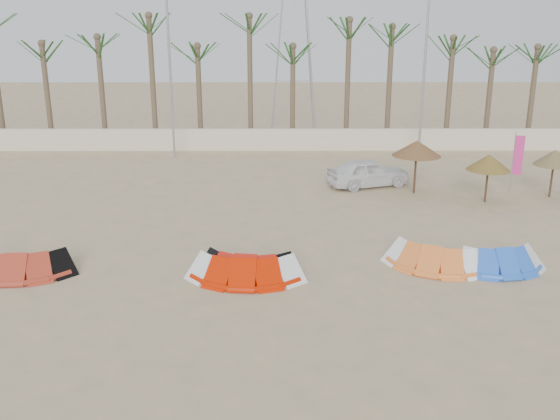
{
  "coord_description": "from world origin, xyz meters",
  "views": [
    {
      "loc": [
        -0.07,
        -14.99,
        7.99
      ],
      "look_at": [
        0.0,
        6.0,
        1.3
      ],
      "focal_mm": 40.0,
      "sensor_mm": 36.0,
      "label": 1
    }
  ],
  "objects_px": {
    "parasol_left": "(417,148)",
    "car": "(368,173)",
    "kite_red_mid": "(248,261)",
    "parasol_right": "(554,158)",
    "kite_blue": "(499,256)",
    "kite_orange": "(431,253)",
    "kite_red_right": "(246,264)",
    "kite_red_left": "(23,260)",
    "parasol_mid": "(489,162)"
  },
  "relations": [
    {
      "from": "parasol_left",
      "to": "car",
      "type": "height_order",
      "value": "parasol_left"
    },
    {
      "from": "parasol_mid",
      "to": "car",
      "type": "xyz_separation_m",
      "value": [
        -4.81,
        2.6,
        -1.12
      ]
    },
    {
      "from": "kite_blue",
      "to": "car",
      "type": "relative_size",
      "value": 0.78
    },
    {
      "from": "kite_red_right",
      "to": "parasol_mid",
      "type": "xyz_separation_m",
      "value": [
        10.13,
        8.06,
        1.37
      ]
    },
    {
      "from": "kite_red_left",
      "to": "parasol_left",
      "type": "height_order",
      "value": "parasol_left"
    },
    {
      "from": "parasol_left",
      "to": "parasol_right",
      "type": "distance_m",
      "value": 6.05
    },
    {
      "from": "kite_red_right",
      "to": "parasol_mid",
      "type": "bearing_deg",
      "value": 38.51
    },
    {
      "from": "kite_orange",
      "to": "parasol_left",
      "type": "relative_size",
      "value": 1.47
    },
    {
      "from": "kite_red_left",
      "to": "kite_orange",
      "type": "distance_m",
      "value": 13.18
    },
    {
      "from": "parasol_left",
      "to": "kite_red_right",
      "type": "bearing_deg",
      "value": -127.63
    },
    {
      "from": "parasol_left",
      "to": "parasol_mid",
      "type": "bearing_deg",
      "value": -26.23
    },
    {
      "from": "parasol_right",
      "to": "car",
      "type": "distance_m",
      "value": 8.27
    },
    {
      "from": "kite_red_left",
      "to": "parasol_right",
      "type": "height_order",
      "value": "parasol_right"
    },
    {
      "from": "kite_red_left",
      "to": "parasol_right",
      "type": "relative_size",
      "value": 1.56
    },
    {
      "from": "kite_red_left",
      "to": "parasol_right",
      "type": "distance_m",
      "value": 22.18
    },
    {
      "from": "parasol_left",
      "to": "car",
      "type": "bearing_deg",
      "value": 148.62
    },
    {
      "from": "kite_red_mid",
      "to": "car",
      "type": "relative_size",
      "value": 0.87
    },
    {
      "from": "kite_orange",
      "to": "kite_red_right",
      "type": "bearing_deg",
      "value": -171.62
    },
    {
      "from": "kite_red_right",
      "to": "parasol_left",
      "type": "relative_size",
      "value": 1.48
    },
    {
      "from": "kite_red_left",
      "to": "kite_red_right",
      "type": "relative_size",
      "value": 0.93
    },
    {
      "from": "kite_red_mid",
      "to": "kite_blue",
      "type": "xyz_separation_m",
      "value": [
        8.14,
        0.41,
        -0.0
      ]
    },
    {
      "from": "kite_red_mid",
      "to": "parasol_right",
      "type": "distance_m",
      "value": 15.88
    },
    {
      "from": "parasol_right",
      "to": "parasol_left",
      "type": "bearing_deg",
      "value": 174.28
    },
    {
      "from": "kite_blue",
      "to": "parasol_mid",
      "type": "height_order",
      "value": "parasol_mid"
    },
    {
      "from": "kite_blue",
      "to": "car",
      "type": "xyz_separation_m",
      "value": [
        -2.88,
        10.02,
        0.25
      ]
    },
    {
      "from": "kite_red_right",
      "to": "car",
      "type": "bearing_deg",
      "value": 63.48
    },
    {
      "from": "parasol_mid",
      "to": "kite_blue",
      "type": "bearing_deg",
      "value": -104.61
    },
    {
      "from": "kite_blue",
      "to": "parasol_right",
      "type": "height_order",
      "value": "parasol_right"
    },
    {
      "from": "kite_red_mid",
      "to": "car",
      "type": "height_order",
      "value": "car"
    },
    {
      "from": "car",
      "to": "kite_red_mid",
      "type": "bearing_deg",
      "value": 134.51
    },
    {
      "from": "parasol_mid",
      "to": "parasol_right",
      "type": "bearing_deg",
      "value": 14.07
    },
    {
      "from": "kite_orange",
      "to": "car",
      "type": "xyz_separation_m",
      "value": [
        -0.72,
        9.77,
        0.25
      ]
    },
    {
      "from": "kite_red_left",
      "to": "car",
      "type": "xyz_separation_m",
      "value": [
        12.45,
        10.31,
        0.25
      ]
    },
    {
      "from": "kite_red_right",
      "to": "kite_blue",
      "type": "height_order",
      "value": "same"
    },
    {
      "from": "kite_blue",
      "to": "kite_red_right",
      "type": "bearing_deg",
      "value": -175.51
    },
    {
      "from": "kite_blue",
      "to": "parasol_left",
      "type": "relative_size",
      "value": 1.24
    },
    {
      "from": "kite_blue",
      "to": "parasol_left",
      "type": "distance_m",
      "value": 9.03
    },
    {
      "from": "kite_orange",
      "to": "car",
      "type": "bearing_deg",
      "value": 94.23
    },
    {
      "from": "kite_orange",
      "to": "kite_blue",
      "type": "relative_size",
      "value": 1.19
    },
    {
      "from": "kite_red_left",
      "to": "kite_blue",
      "type": "height_order",
      "value": "same"
    },
    {
      "from": "car",
      "to": "parasol_left",
      "type": "bearing_deg",
      "value": -140.08
    },
    {
      "from": "kite_blue",
      "to": "parasol_mid",
      "type": "xyz_separation_m",
      "value": [
        1.93,
        7.42,
        1.37
      ]
    },
    {
      "from": "kite_red_left",
      "to": "kite_blue",
      "type": "relative_size",
      "value": 1.11
    },
    {
      "from": "kite_red_left",
      "to": "parasol_mid",
      "type": "xyz_separation_m",
      "value": [
        17.26,
        7.71,
        1.37
      ]
    },
    {
      "from": "kite_blue",
      "to": "parasol_mid",
      "type": "bearing_deg",
      "value": 75.39
    },
    {
      "from": "car",
      "to": "kite_red_left",
      "type": "bearing_deg",
      "value": 110.92
    },
    {
      "from": "kite_red_mid",
      "to": "kite_blue",
      "type": "bearing_deg",
      "value": 2.9
    },
    {
      "from": "kite_red_left",
      "to": "car",
      "type": "distance_m",
      "value": 16.17
    },
    {
      "from": "kite_red_right",
      "to": "car",
      "type": "distance_m",
      "value": 11.92
    },
    {
      "from": "parasol_mid",
      "to": "car",
      "type": "bearing_deg",
      "value": 151.6
    }
  ]
}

